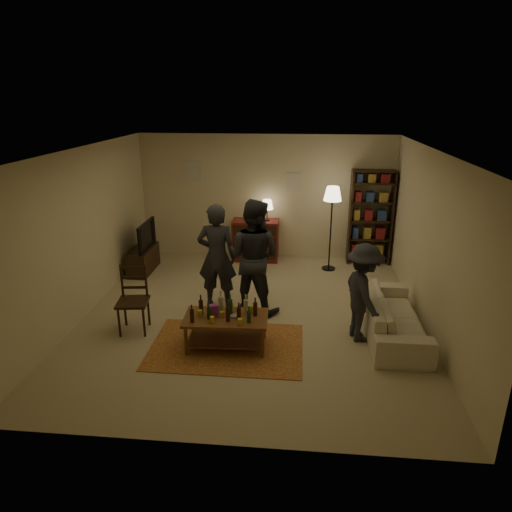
# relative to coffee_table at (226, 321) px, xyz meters

# --- Properties ---
(floor) EXTENTS (6.00, 6.00, 0.00)m
(floor) POSITION_rel_coffee_table_xyz_m (0.26, 1.03, -0.42)
(floor) COLOR #C6B793
(floor) RESTS_ON ground
(room_shell) EXTENTS (6.00, 6.00, 6.00)m
(room_shell) POSITION_rel_coffee_table_xyz_m (-0.38, 4.01, 1.39)
(room_shell) COLOR beige
(room_shell) RESTS_ON ground
(rug) EXTENTS (2.20, 1.50, 0.01)m
(rug) POSITION_rel_coffee_table_xyz_m (0.00, -0.00, -0.42)
(rug) COLOR maroon
(rug) RESTS_ON ground
(coffee_table) EXTENTS (1.22, 0.70, 0.83)m
(coffee_table) POSITION_rel_coffee_table_xyz_m (0.00, 0.00, 0.00)
(coffee_table) COLOR brown
(coffee_table) RESTS_ON ground
(dining_chair) EXTENTS (0.51, 0.51, 1.06)m
(dining_chair) POSITION_rel_coffee_table_xyz_m (-1.50, 0.40, 0.13)
(dining_chair) COLOR #321D10
(dining_chair) RESTS_ON ground
(tv_stand) EXTENTS (0.40, 1.00, 1.06)m
(tv_stand) POSITION_rel_coffee_table_xyz_m (-2.18, 2.83, -0.04)
(tv_stand) COLOR #321D10
(tv_stand) RESTS_ON ground
(dresser) EXTENTS (1.00, 0.50, 1.36)m
(dresser) POSITION_rel_coffee_table_xyz_m (0.07, 3.74, 0.05)
(dresser) COLOR maroon
(dresser) RESTS_ON ground
(bookshelf) EXTENTS (0.90, 0.34, 2.02)m
(bookshelf) POSITION_rel_coffee_table_xyz_m (2.51, 3.81, 0.61)
(bookshelf) COLOR #321D10
(bookshelf) RESTS_ON ground
(floor_lamp) EXTENTS (0.36, 0.36, 1.75)m
(floor_lamp) POSITION_rel_coffee_table_xyz_m (1.65, 3.31, 1.07)
(floor_lamp) COLOR black
(floor_lamp) RESTS_ON ground
(sofa) EXTENTS (0.81, 2.08, 0.61)m
(sofa) POSITION_rel_coffee_table_xyz_m (2.46, 0.63, -0.12)
(sofa) COLOR beige
(sofa) RESTS_ON ground
(person_left) EXTENTS (0.67, 0.45, 1.82)m
(person_left) POSITION_rel_coffee_table_xyz_m (-0.35, 1.35, 0.48)
(person_left) COLOR #23232A
(person_left) RESTS_ON ground
(person_right) EXTENTS (1.12, 1.00, 1.93)m
(person_right) POSITION_rel_coffee_table_xyz_m (0.27, 1.25, 0.54)
(person_right) COLOR #23242B
(person_right) RESTS_ON ground
(person_by_sofa) EXTENTS (0.79, 1.07, 1.49)m
(person_by_sofa) POSITION_rel_coffee_table_xyz_m (1.96, 0.44, 0.32)
(person_by_sofa) COLOR #28272F
(person_by_sofa) RESTS_ON ground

